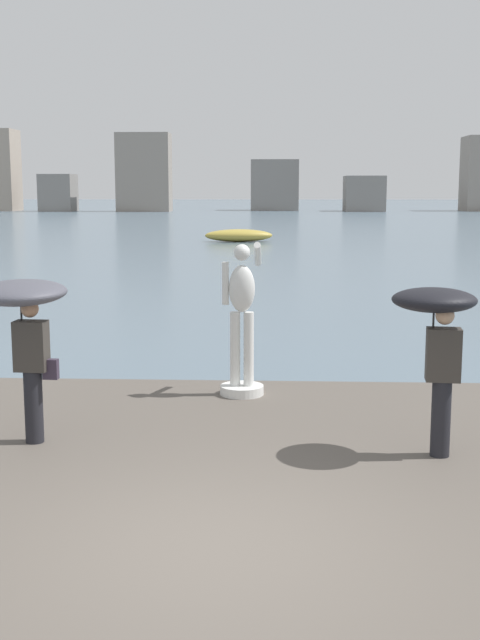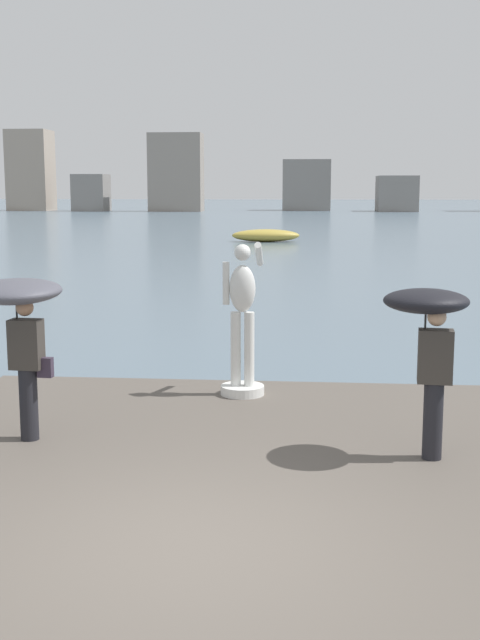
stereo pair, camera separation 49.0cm
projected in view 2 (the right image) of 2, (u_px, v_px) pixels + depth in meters
The scene contains 7 objects.
ground_plane at pixel (295, 249), 46.50m from camera, with size 400.00×400.00×0.00m, color slate.
pier at pixel (211, 498), 8.62m from camera, with size 7.95×9.01×0.40m, color #564F47.
statue_white_figure at pixel (242, 329), 12.00m from camera, with size 0.64×0.88×2.26m.
onlooker_left at pixel (19, 310), 9.77m from camera, with size 1.16×1.17×1.97m.
onlooker_right at pixel (429, 325), 9.07m from camera, with size 1.03×1.03×1.93m.
boat_mid at pixel (266, 236), 52.46m from camera, with size 4.45×1.92×0.80m.
distant_skyline at pixel (342, 180), 121.25m from camera, with size 90.69×12.64×11.98m.
Camera 2 is at (1.03, -6.64, 3.43)m, focal length 46.01 mm.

